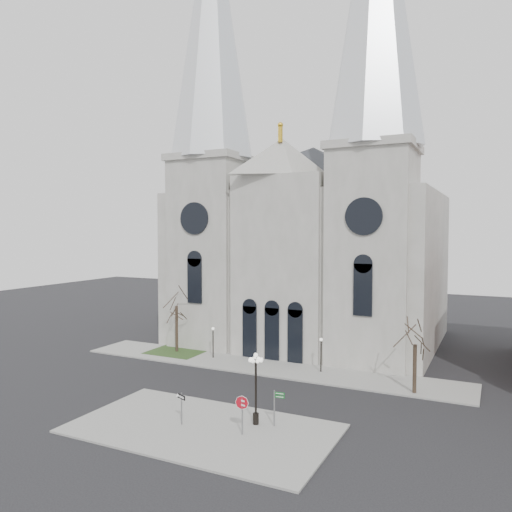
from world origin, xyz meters
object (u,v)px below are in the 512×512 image
at_px(globe_lamp, 256,379).
at_px(one_way_sign, 182,403).
at_px(stop_sign, 242,407).
at_px(street_name_sign, 275,405).

bearing_deg(globe_lamp, one_way_sign, -153.24).
bearing_deg(stop_sign, street_name_sign, 71.22).
bearing_deg(stop_sign, globe_lamp, 102.64).
relative_size(stop_sign, street_name_sign, 1.05).
bearing_deg(street_name_sign, stop_sign, -128.51).
bearing_deg(one_way_sign, globe_lamp, 50.70).
height_order(globe_lamp, street_name_sign, globe_lamp).
height_order(stop_sign, one_way_sign, stop_sign).
relative_size(one_way_sign, street_name_sign, 0.89).
distance_m(globe_lamp, street_name_sign, 2.21).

